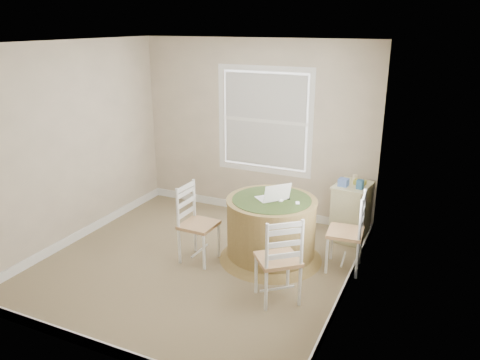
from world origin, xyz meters
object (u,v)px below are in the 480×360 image
at_px(round_table, 271,227).
at_px(chair_left, 199,224).
at_px(corner_chest, 351,211).
at_px(chair_near, 278,259).
at_px(laptop, 273,197).
at_px(chair_right, 345,232).

height_order(round_table, chair_left, chair_left).
relative_size(round_table, corner_chest, 1.67).
height_order(chair_near, laptop, laptop).
distance_m(round_table, laptop, 0.39).
bearing_deg(laptop, round_table, -27.94).
bearing_deg(corner_chest, chair_right, -75.54).
bearing_deg(laptop, chair_near, 66.37).
xyz_separation_m(chair_near, corner_chest, (0.37, 1.83, -0.09)).
bearing_deg(chair_right, chair_left, -77.57).
distance_m(chair_near, corner_chest, 1.87).
bearing_deg(laptop, chair_right, 139.52).
xyz_separation_m(chair_left, corner_chest, (1.54, 1.42, -0.09)).
distance_m(round_table, chair_left, 0.88).
bearing_deg(round_table, chair_left, -172.52).
distance_m(laptop, corner_chest, 1.33).
distance_m(chair_near, laptop, 0.97).
xyz_separation_m(round_table, chair_left, (-0.78, -0.41, 0.05)).
height_order(chair_left, chair_right, same).
relative_size(chair_right, corner_chest, 1.24).
height_order(chair_left, chair_near, same).
relative_size(chair_left, chair_right, 1.00).
bearing_deg(round_table, corner_chest, 33.16).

